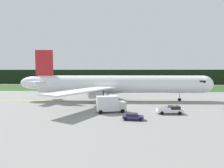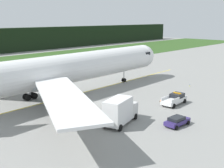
{
  "view_description": "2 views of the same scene",
  "coord_description": "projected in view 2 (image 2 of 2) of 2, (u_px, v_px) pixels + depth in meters",
  "views": [
    {
      "loc": [
        -1.8,
        -51.67,
        9.59
      ],
      "look_at": [
        -5.08,
        8.58,
        5.28
      ],
      "focal_mm": 29.67,
      "sensor_mm": 36.0,
      "label": 1
    },
    {
      "loc": [
        -33.21,
        -34.88,
        14.56
      ],
      "look_at": [
        2.6,
        -1.41,
        3.28
      ],
      "focal_mm": 45.96,
      "sensor_mm": 36.0,
      "label": 2
    }
  ],
  "objects": [
    {
      "name": "taxiway_centerline_main",
      "position": [
        58.0,
        99.0,
        52.87
      ],
      "size": [
        81.5,
        3.14,
        0.01
      ],
      "primitive_type": "cube",
      "rotation": [
        0.0,
        0.0,
        0.03
      ],
      "color": "yellow",
      "rests_on": "ground"
    },
    {
      "name": "apron_cone",
      "position": [
        161.0,
        100.0,
        51.06
      ],
      "size": [
        0.46,
        0.46,
        0.58
      ],
      "color": "black",
      "rests_on": "ground"
    },
    {
      "name": "airliner",
      "position": [
        54.0,
        72.0,
        51.21
      ],
      "size": [
        61.33,
        48.13,
        16.17
      ],
      "color": "white",
      "rests_on": "ground"
    },
    {
      "name": "ground",
      "position": [
        96.0,
        103.0,
        50.12
      ],
      "size": [
        320.0,
        320.0,
        0.0
      ],
      "primitive_type": "plane",
      "color": "gray"
    },
    {
      "name": "taxiway_edge_light_east",
      "position": [
        190.0,
        85.0,
        62.66
      ],
      "size": [
        0.12,
        0.12,
        0.46
      ],
      "color": "yellow",
      "rests_on": "ground"
    },
    {
      "name": "staff_car",
      "position": [
        177.0,
        121.0,
        39.62
      ],
      "size": [
        4.15,
        2.13,
        1.3
      ],
      "color": "navy",
      "rests_on": "ground"
    },
    {
      "name": "ops_pickup_truck",
      "position": [
        175.0,
        99.0,
        49.53
      ],
      "size": [
        5.75,
        2.53,
        1.94
      ],
      "color": "white",
      "rests_on": "ground"
    },
    {
      "name": "catering_truck",
      "position": [
        120.0,
        111.0,
        39.99
      ],
      "size": [
        7.09,
        4.11,
        3.97
      ],
      "color": "silver",
      "rests_on": "ground"
    }
  ]
}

